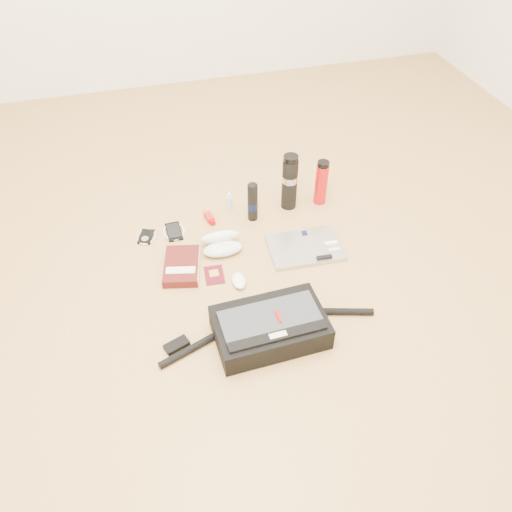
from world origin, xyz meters
The scene contains 14 objects.
ground centered at (0.00, 0.00, 0.00)m, with size 4.00×4.00×0.00m, color #B1864A.
messenger_bag centered at (-0.04, -0.30, 0.05)m, with size 0.87×0.27×0.12m.
laptop centered at (0.26, 0.13, 0.01)m, with size 0.34×0.25×0.03m.
book centered at (-0.30, 0.15, 0.02)m, with size 0.20×0.26×0.04m.
passport centered at (-0.18, 0.08, 0.00)m, with size 0.09×0.12×0.01m.
mouse centered at (-0.08, 0.00, 0.02)m, with size 0.06×0.10×0.03m.
sunglasses_case centered at (-0.11, 0.23, 0.04)m, with size 0.18×0.15×0.11m.
ipod centered at (-0.43, 0.40, 0.01)m, with size 0.11×0.12×0.01m.
phone centered at (-0.30, 0.41, 0.01)m, with size 0.10×0.13×0.01m.
inhaler centered at (-0.12, 0.46, 0.01)m, with size 0.04×0.11×0.03m.
spray_bottle centered at (-0.01, 0.50, 0.05)m, with size 0.04×0.04×0.11m.
aerosol_can centered at (0.09, 0.41, 0.10)m, with size 0.05×0.05×0.21m.
thermos_black centered at (0.29, 0.46, 0.15)m, with size 0.09×0.09×0.29m.
thermos_red centered at (0.45, 0.45, 0.12)m, with size 0.07×0.07×0.24m.
Camera 1 is at (-0.40, -1.42, 1.57)m, focal length 35.00 mm.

